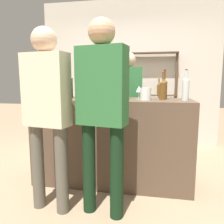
# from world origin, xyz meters

# --- Properties ---
(ground_plane) EXTENTS (16.00, 16.00, 0.00)m
(ground_plane) POSITION_xyz_m (0.00, 0.00, 0.00)
(ground_plane) COLOR #9E8466
(bar_counter) EXTENTS (1.87, 0.58, 1.04)m
(bar_counter) POSITION_xyz_m (0.00, 0.00, 0.52)
(bar_counter) COLOR brown
(bar_counter) RESTS_ON ground_plane
(back_wall) EXTENTS (3.47, 0.12, 2.80)m
(back_wall) POSITION_xyz_m (0.00, 1.89, 1.40)
(back_wall) COLOR beige
(back_wall) RESTS_ON ground_plane
(back_shelf) EXTENTS (1.87, 0.18, 1.77)m
(back_shelf) POSITION_xyz_m (-0.00, 1.71, 1.16)
(back_shelf) COLOR #4C3828
(back_shelf) RESTS_ON ground_plane
(counter_bottle_0) EXTENTS (0.07, 0.07, 0.35)m
(counter_bottle_0) POSITION_xyz_m (0.61, 0.14, 1.17)
(counter_bottle_0) COLOR brown
(counter_bottle_0) RESTS_ON bar_counter
(counter_bottle_1) EXTENTS (0.07, 0.07, 0.34)m
(counter_bottle_1) POSITION_xyz_m (0.83, -0.05, 1.17)
(counter_bottle_1) COLOR silver
(counter_bottle_1) RESTS_ON bar_counter
(counter_bottle_2) EXTENTS (0.08, 0.08, 0.32)m
(counter_bottle_2) POSITION_xyz_m (0.59, 0.03, 1.16)
(counter_bottle_2) COLOR brown
(counter_bottle_2) RESTS_ON bar_counter
(counter_bottle_3) EXTENTS (0.08, 0.08, 0.34)m
(counter_bottle_3) POSITION_xyz_m (0.09, -0.11, 1.16)
(counter_bottle_3) COLOR brown
(counter_bottle_3) RESTS_ON bar_counter
(counter_bottle_4) EXTENTS (0.08, 0.08, 0.34)m
(counter_bottle_4) POSITION_xyz_m (-0.39, 0.01, 1.17)
(counter_bottle_4) COLOR silver
(counter_bottle_4) RESTS_ON bar_counter
(counter_bottle_5) EXTENTS (0.08, 0.08, 0.32)m
(counter_bottle_5) POSITION_xyz_m (0.16, 0.04, 1.16)
(counter_bottle_5) COLOR brown
(counter_bottle_5) RESTS_ON bar_counter
(wine_glass) EXTENTS (0.07, 0.07, 0.16)m
(wine_glass) POSITION_xyz_m (0.31, 0.07, 1.15)
(wine_glass) COLOR silver
(wine_glass) RESTS_ON bar_counter
(ice_bucket) EXTENTS (0.24, 0.24, 0.25)m
(ice_bucket) POSITION_xyz_m (-0.64, 0.08, 1.16)
(ice_bucket) COLOR black
(ice_bucket) RESTS_ON bar_counter
(cork_jar) EXTENTS (0.12, 0.12, 0.14)m
(cork_jar) POSITION_xyz_m (0.40, -0.06, 1.11)
(cork_jar) COLOR silver
(cork_jar) RESTS_ON bar_counter
(customer_left) EXTENTS (0.45, 0.26, 1.73)m
(customer_left) POSITION_xyz_m (-0.49, -0.69, 1.03)
(customer_left) COLOR #575347
(customer_left) RESTS_ON ground_plane
(server_behind_counter) EXTENTS (0.43, 0.27, 1.67)m
(server_behind_counter) POSITION_xyz_m (0.11, 0.74, 1.00)
(server_behind_counter) COLOR black
(server_behind_counter) RESTS_ON ground_plane
(customer_center) EXTENTS (0.47, 0.28, 1.79)m
(customer_center) POSITION_xyz_m (0.03, -0.67, 1.06)
(customer_center) COLOR black
(customer_center) RESTS_ON ground_plane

